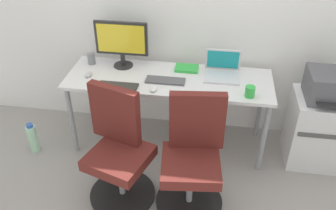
{
  "coord_description": "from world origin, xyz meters",
  "views": [
    {
      "loc": [
        0.41,
        -2.74,
        2.31
      ],
      "look_at": [
        0.0,
        -0.05,
        0.48
      ],
      "focal_mm": 38.56,
      "sensor_mm": 36.0,
      "label": 1
    }
  ],
  "objects_px": {
    "open_laptop": "(222,70)",
    "side_cabinet": "(318,129)",
    "office_chair_left": "(119,152)",
    "printer": "(331,86)",
    "coffee_mug": "(250,92)",
    "water_bottle_on_floor": "(33,138)",
    "desktop_monitor": "(121,41)",
    "office_chair_right": "(192,159)"
  },
  "relations": [
    {
      "from": "coffee_mug",
      "to": "open_laptop",
      "type": "bearing_deg",
      "value": 126.51
    },
    {
      "from": "water_bottle_on_floor",
      "to": "desktop_monitor",
      "type": "bearing_deg",
      "value": 30.57
    },
    {
      "from": "desktop_monitor",
      "to": "coffee_mug",
      "type": "bearing_deg",
      "value": -17.53
    },
    {
      "from": "office_chair_left",
      "to": "office_chair_right",
      "type": "relative_size",
      "value": 1.0
    },
    {
      "from": "desktop_monitor",
      "to": "office_chair_right",
      "type": "bearing_deg",
      "value": -48.57
    },
    {
      "from": "side_cabinet",
      "to": "office_chair_left",
      "type": "bearing_deg",
      "value": -158.33
    },
    {
      "from": "office_chair_left",
      "to": "open_laptop",
      "type": "xyz_separation_m",
      "value": [
        0.76,
        0.79,
        0.36
      ]
    },
    {
      "from": "office_chair_left",
      "to": "side_cabinet",
      "type": "height_order",
      "value": "office_chair_left"
    },
    {
      "from": "side_cabinet",
      "to": "desktop_monitor",
      "type": "relative_size",
      "value": 1.38
    },
    {
      "from": "side_cabinet",
      "to": "open_laptop",
      "type": "relative_size",
      "value": 2.14
    },
    {
      "from": "side_cabinet",
      "to": "printer",
      "type": "bearing_deg",
      "value": -90.0
    },
    {
      "from": "printer",
      "to": "open_laptop",
      "type": "bearing_deg",
      "value": 171.27
    },
    {
      "from": "office_chair_right",
      "to": "printer",
      "type": "relative_size",
      "value": 2.35
    },
    {
      "from": "office_chair_right",
      "to": "coffee_mug",
      "type": "height_order",
      "value": "office_chair_right"
    },
    {
      "from": "printer",
      "to": "water_bottle_on_floor",
      "type": "distance_m",
      "value": 2.7
    },
    {
      "from": "desktop_monitor",
      "to": "coffee_mug",
      "type": "distance_m",
      "value": 1.22
    },
    {
      "from": "office_chair_left",
      "to": "water_bottle_on_floor",
      "type": "distance_m",
      "value": 1.06
    },
    {
      "from": "desktop_monitor",
      "to": "coffee_mug",
      "type": "height_order",
      "value": "desktop_monitor"
    },
    {
      "from": "water_bottle_on_floor",
      "to": "side_cabinet",
      "type": "bearing_deg",
      "value": 6.31
    },
    {
      "from": "office_chair_left",
      "to": "office_chair_right",
      "type": "distance_m",
      "value": 0.58
    },
    {
      "from": "office_chair_right",
      "to": "side_cabinet",
      "type": "relative_size",
      "value": 1.42
    },
    {
      "from": "printer",
      "to": "office_chair_left",
      "type": "bearing_deg",
      "value": -158.35
    },
    {
      "from": "office_chair_right",
      "to": "coffee_mug",
      "type": "bearing_deg",
      "value": 49.35
    },
    {
      "from": "printer",
      "to": "coffee_mug",
      "type": "distance_m",
      "value": 0.68
    },
    {
      "from": "open_laptop",
      "to": "side_cabinet",
      "type": "bearing_deg",
      "value": -8.67
    },
    {
      "from": "water_bottle_on_floor",
      "to": "coffee_mug",
      "type": "height_order",
      "value": "coffee_mug"
    },
    {
      "from": "desktop_monitor",
      "to": "side_cabinet",
      "type": "bearing_deg",
      "value": -5.83
    },
    {
      "from": "water_bottle_on_floor",
      "to": "coffee_mug",
      "type": "xyz_separation_m",
      "value": [
        1.94,
        0.11,
        0.63
      ]
    },
    {
      "from": "open_laptop",
      "to": "coffee_mug",
      "type": "xyz_separation_m",
      "value": [
        0.23,
        -0.31,
        -0.01
      ]
    },
    {
      "from": "desktop_monitor",
      "to": "office_chair_left",
      "type": "bearing_deg",
      "value": -79.45
    },
    {
      "from": "printer",
      "to": "desktop_monitor",
      "type": "distance_m",
      "value": 1.82
    },
    {
      "from": "printer",
      "to": "coffee_mug",
      "type": "relative_size",
      "value": 4.35
    },
    {
      "from": "office_chair_right",
      "to": "printer",
      "type": "distance_m",
      "value": 1.3
    },
    {
      "from": "coffee_mug",
      "to": "office_chair_left",
      "type": "bearing_deg",
      "value": -154.24
    },
    {
      "from": "side_cabinet",
      "to": "water_bottle_on_floor",
      "type": "xyz_separation_m",
      "value": [
        -2.6,
        -0.29,
        -0.19
      ]
    },
    {
      "from": "side_cabinet",
      "to": "coffee_mug",
      "type": "height_order",
      "value": "coffee_mug"
    },
    {
      "from": "office_chair_left",
      "to": "side_cabinet",
      "type": "distance_m",
      "value": 1.78
    },
    {
      "from": "office_chair_right",
      "to": "open_laptop",
      "type": "xyz_separation_m",
      "value": [
        0.18,
        0.79,
        0.36
      ]
    },
    {
      "from": "office_chair_left",
      "to": "office_chair_right",
      "type": "xyz_separation_m",
      "value": [
        0.58,
        0.0,
        0.0
      ]
    },
    {
      "from": "open_laptop",
      "to": "office_chair_left",
      "type": "bearing_deg",
      "value": -133.77
    },
    {
      "from": "water_bottle_on_floor",
      "to": "open_laptop",
      "type": "bearing_deg",
      "value": 13.9
    },
    {
      "from": "office_chair_left",
      "to": "side_cabinet",
      "type": "bearing_deg",
      "value": 21.67
    }
  ]
}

